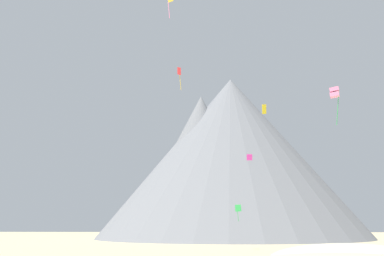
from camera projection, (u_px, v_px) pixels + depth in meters
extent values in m
cone|color=slate|center=(232.00, 157.00, 141.69)|extent=(102.76, 102.76, 45.15)
cone|color=slate|center=(223.00, 169.00, 145.74)|extent=(27.40, 27.40, 38.88)
cone|color=slate|center=(201.00, 166.00, 138.68)|extent=(54.85, 54.85, 39.47)
cube|color=red|center=(179.00, 71.00, 77.55)|extent=(0.59, 0.66, 1.33)
cylinder|color=gold|center=(180.00, 83.00, 77.20)|extent=(0.32, 0.11, 2.37)
cube|color=green|center=(238.00, 208.00, 84.12)|extent=(1.07, 0.46, 1.18)
cylinder|color=green|center=(238.00, 216.00, 83.87)|extent=(0.25, 0.28, 1.64)
cylinder|color=pink|center=(169.00, 10.00, 59.27)|extent=(0.29, 0.23, 2.10)
cube|color=#D1339E|center=(249.00, 157.00, 71.90)|extent=(0.81, 0.36, 0.87)
cube|color=yellow|center=(264.00, 109.00, 58.82)|extent=(0.51, 0.53, 1.14)
cube|color=pink|center=(335.00, 95.00, 66.26)|extent=(1.50, 1.46, 0.69)
cube|color=pink|center=(334.00, 90.00, 66.38)|extent=(1.50, 1.46, 0.69)
cylinder|color=green|center=(338.00, 111.00, 65.84)|extent=(0.39, 0.58, 3.74)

